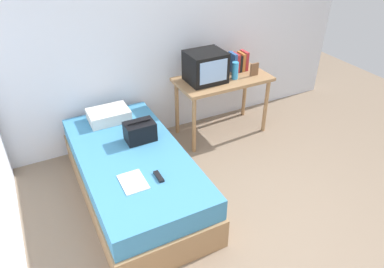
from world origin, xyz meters
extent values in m
plane|color=#84705B|center=(0.00, 0.00, 0.00)|extent=(8.00, 8.00, 0.00)
cube|color=silver|center=(0.00, 2.00, 1.30)|extent=(5.20, 0.10, 2.60)
cube|color=#9E754C|center=(-0.83, 0.88, 0.16)|extent=(1.00, 2.00, 0.31)
cube|color=teal|center=(-0.83, 0.88, 0.42)|extent=(0.97, 1.94, 0.22)
cube|color=#9E754C|center=(0.59, 1.56, 0.75)|extent=(1.16, 0.60, 0.04)
cylinder|color=#9E754C|center=(0.07, 1.32, 0.37)|extent=(0.05, 0.05, 0.73)
cylinder|color=#9E754C|center=(1.11, 1.32, 0.37)|extent=(0.05, 0.05, 0.73)
cylinder|color=#9E754C|center=(0.07, 1.80, 0.37)|extent=(0.05, 0.05, 0.73)
cylinder|color=#9E754C|center=(1.11, 1.80, 0.37)|extent=(0.05, 0.05, 0.73)
cube|color=black|center=(0.35, 1.58, 0.95)|extent=(0.44, 0.38, 0.36)
cube|color=#8CB2E0|center=(0.35, 1.39, 0.96)|extent=(0.35, 0.01, 0.26)
cylinder|color=#3399DB|center=(0.70, 1.48, 0.88)|extent=(0.08, 0.08, 0.21)
cube|color=#2D5699|center=(0.79, 1.67, 0.90)|extent=(0.04, 0.16, 0.25)
cube|color=#B72D33|center=(0.84, 1.67, 0.89)|extent=(0.04, 0.15, 0.23)
cube|color=black|center=(0.88, 1.67, 0.88)|extent=(0.04, 0.15, 0.21)
cube|color=#CC7233|center=(0.92, 1.67, 0.89)|extent=(0.04, 0.15, 0.23)
cube|color=#B72D33|center=(0.96, 1.67, 0.89)|extent=(0.04, 0.16, 0.24)
cube|color=brown|center=(0.97, 1.45, 0.85)|extent=(0.11, 0.02, 0.16)
cube|color=silver|center=(-0.84, 1.61, 0.60)|extent=(0.44, 0.31, 0.13)
cube|color=black|center=(-0.67, 1.08, 0.63)|extent=(0.30, 0.20, 0.20)
cylinder|color=black|center=(-0.67, 1.08, 0.75)|extent=(0.24, 0.02, 0.02)
cube|color=white|center=(-0.96, 0.49, 0.54)|extent=(0.21, 0.29, 0.01)
cube|color=black|center=(-0.73, 0.44, 0.54)|extent=(0.04, 0.16, 0.02)
camera|label=1|loc=(-1.59, -1.87, 2.58)|focal=33.55mm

